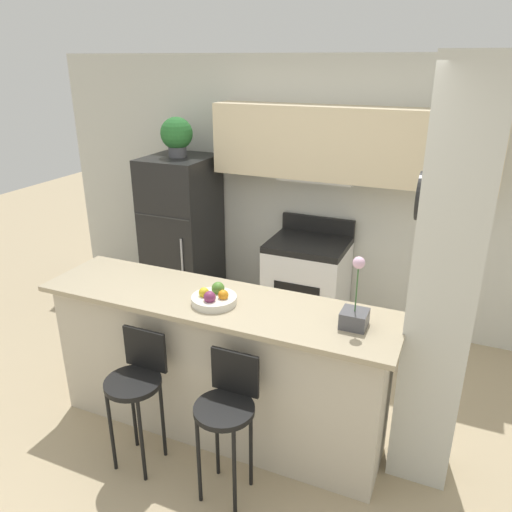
{
  "coord_description": "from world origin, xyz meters",
  "views": [
    {
      "loc": [
        1.41,
        -2.58,
        2.51
      ],
      "look_at": [
        0.0,
        0.69,
        1.09
      ],
      "focal_mm": 35.0,
      "sensor_mm": 36.0,
      "label": 1
    }
  ],
  "objects_px": {
    "refrigerator": "(182,235)",
    "bar_stool_left": "(137,382)",
    "orchid_vase": "(355,312)",
    "stove_range": "(307,285)",
    "trash_bin": "(219,307)",
    "potted_plant_on_fridge": "(177,135)",
    "bar_stool_right": "(227,408)",
    "fruit_bowl": "(214,298)"
  },
  "relations": [
    {
      "from": "refrigerator",
      "to": "potted_plant_on_fridge",
      "type": "height_order",
      "value": "potted_plant_on_fridge"
    },
    {
      "from": "refrigerator",
      "to": "potted_plant_on_fridge",
      "type": "bearing_deg",
      "value": 114.77
    },
    {
      "from": "potted_plant_on_fridge",
      "to": "trash_bin",
      "type": "xyz_separation_m",
      "value": [
        0.54,
        -0.24,
        -1.63
      ]
    },
    {
      "from": "bar_stool_right",
      "to": "fruit_bowl",
      "type": "bearing_deg",
      "value": 124.72
    },
    {
      "from": "refrigerator",
      "to": "stove_range",
      "type": "height_order",
      "value": "refrigerator"
    },
    {
      "from": "bar_stool_left",
      "to": "bar_stool_right",
      "type": "height_order",
      "value": "same"
    },
    {
      "from": "bar_stool_left",
      "to": "potted_plant_on_fridge",
      "type": "xyz_separation_m",
      "value": [
        -0.9,
        2.06,
        1.21
      ]
    },
    {
      "from": "refrigerator",
      "to": "bar_stool_right",
      "type": "relative_size",
      "value": 1.74
    },
    {
      "from": "bar_stool_right",
      "to": "orchid_vase",
      "type": "xyz_separation_m",
      "value": [
        0.6,
        0.48,
        0.52
      ]
    },
    {
      "from": "bar_stool_right",
      "to": "trash_bin",
      "type": "relative_size",
      "value": 2.44
    },
    {
      "from": "orchid_vase",
      "to": "trash_bin",
      "type": "xyz_separation_m",
      "value": [
        -1.6,
        1.34,
        -0.94
      ]
    },
    {
      "from": "bar_stool_left",
      "to": "orchid_vase",
      "type": "height_order",
      "value": "orchid_vase"
    },
    {
      "from": "bar_stool_right",
      "to": "trash_bin",
      "type": "distance_m",
      "value": 2.12
    },
    {
      "from": "bar_stool_left",
      "to": "fruit_bowl",
      "type": "relative_size",
      "value": 3.16
    },
    {
      "from": "trash_bin",
      "to": "bar_stool_left",
      "type": "bearing_deg",
      "value": -78.63
    },
    {
      "from": "refrigerator",
      "to": "bar_stool_right",
      "type": "distance_m",
      "value": 2.58
    },
    {
      "from": "bar_stool_right",
      "to": "potted_plant_on_fridge",
      "type": "xyz_separation_m",
      "value": [
        -1.54,
        2.06,
        1.21
      ]
    },
    {
      "from": "bar_stool_right",
      "to": "orchid_vase",
      "type": "height_order",
      "value": "orchid_vase"
    },
    {
      "from": "potted_plant_on_fridge",
      "to": "trash_bin",
      "type": "height_order",
      "value": "potted_plant_on_fridge"
    },
    {
      "from": "stove_range",
      "to": "trash_bin",
      "type": "bearing_deg",
      "value": -160.32
    },
    {
      "from": "bar_stool_right",
      "to": "trash_bin",
      "type": "bearing_deg",
      "value": 118.83
    },
    {
      "from": "orchid_vase",
      "to": "fruit_bowl",
      "type": "xyz_separation_m",
      "value": [
        -0.89,
        -0.06,
        -0.06
      ]
    },
    {
      "from": "orchid_vase",
      "to": "stove_range",
      "type": "bearing_deg",
      "value": 115.98
    },
    {
      "from": "bar_stool_left",
      "to": "bar_stool_right",
      "type": "xyz_separation_m",
      "value": [
        0.64,
        0.0,
        0.0
      ]
    },
    {
      "from": "refrigerator",
      "to": "trash_bin",
      "type": "distance_m",
      "value": 0.85
    },
    {
      "from": "bar_stool_right",
      "to": "stove_range",
      "type": "bearing_deg",
      "value": 95.15
    },
    {
      "from": "refrigerator",
      "to": "bar_stool_left",
      "type": "height_order",
      "value": "refrigerator"
    },
    {
      "from": "trash_bin",
      "to": "stove_range",
      "type": "bearing_deg",
      "value": 19.68
    },
    {
      "from": "orchid_vase",
      "to": "bar_stool_left",
      "type": "bearing_deg",
      "value": -158.75
    },
    {
      "from": "stove_range",
      "to": "orchid_vase",
      "type": "xyz_separation_m",
      "value": [
        0.79,
        -1.63,
        0.67
      ]
    },
    {
      "from": "potted_plant_on_fridge",
      "to": "orchid_vase",
      "type": "distance_m",
      "value": 2.75
    },
    {
      "from": "stove_range",
      "to": "fruit_bowl",
      "type": "distance_m",
      "value": 1.8
    },
    {
      "from": "refrigerator",
      "to": "bar_stool_left",
      "type": "bearing_deg",
      "value": -66.36
    },
    {
      "from": "bar_stool_right",
      "to": "fruit_bowl",
      "type": "xyz_separation_m",
      "value": [
        -0.29,
        0.42,
        0.47
      ]
    },
    {
      "from": "refrigerator",
      "to": "bar_stool_right",
      "type": "xyz_separation_m",
      "value": [
        1.54,
        -2.06,
        -0.19
      ]
    },
    {
      "from": "refrigerator",
      "to": "bar_stool_left",
      "type": "distance_m",
      "value": 2.26
    },
    {
      "from": "potted_plant_on_fridge",
      "to": "orchid_vase",
      "type": "bearing_deg",
      "value": -36.45
    },
    {
      "from": "bar_stool_left",
      "to": "trash_bin",
      "type": "relative_size",
      "value": 2.44
    },
    {
      "from": "refrigerator",
      "to": "bar_stool_left",
      "type": "xyz_separation_m",
      "value": [
        0.9,
        -2.06,
        -0.19
      ]
    },
    {
      "from": "potted_plant_on_fridge",
      "to": "orchid_vase",
      "type": "height_order",
      "value": "potted_plant_on_fridge"
    },
    {
      "from": "orchid_vase",
      "to": "trash_bin",
      "type": "height_order",
      "value": "orchid_vase"
    },
    {
      "from": "fruit_bowl",
      "to": "refrigerator",
      "type": "bearing_deg",
      "value": 127.21
    }
  ]
}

